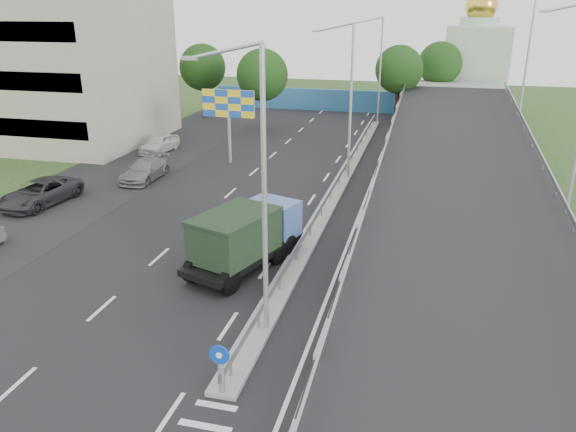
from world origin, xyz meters
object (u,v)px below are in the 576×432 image
(lamp_post_far, at_px, (379,65))
(church, at_px, (475,60))
(sign_bollard, at_px, (221,368))
(parked_car_e, at_px, (159,143))
(dump_truck, at_px, (246,235))
(lamp_post_near, at_px, (259,181))
(parked_car_c, at_px, (40,193))
(parked_car_d, at_px, (145,170))
(billboard, at_px, (229,108))
(lamp_post_mid, at_px, (348,94))

(lamp_post_far, bearing_deg, church, 54.76)
(sign_bollard, height_order, parked_car_e, sign_bollard)
(church, distance_m, parked_car_e, 39.98)
(dump_truck, bearing_deg, lamp_post_near, -47.37)
(parked_car_c, bearing_deg, parked_car_d, 66.01)
(sign_bollard, height_order, parked_car_d, sign_bollard)
(lamp_post_near, xyz_separation_m, parked_car_e, (-15.84, 23.75, -5.08))
(church, height_order, parked_car_d, church)
(billboard, bearing_deg, church, 59.30)
(parked_car_c, height_order, parked_car_e, parked_car_c)
(lamp_post_mid, height_order, lamp_post_far, same)
(parked_car_c, bearing_deg, sign_bollard, -33.59)
(billboard, relative_size, parked_car_c, 1.02)
(dump_truck, distance_m, parked_car_d, 15.84)
(church, bearing_deg, lamp_post_far, -125.24)
(billboard, bearing_deg, parked_car_e, 165.43)
(parked_car_c, distance_m, parked_car_d, 7.19)
(lamp_post_far, height_order, parked_car_d, lamp_post_far)
(parked_car_d, bearing_deg, dump_truck, -46.66)
(billboard, bearing_deg, lamp_post_far, 63.16)
(church, distance_m, parked_car_c, 51.54)
(parked_car_d, bearing_deg, church, 57.35)
(lamp_post_far, xyz_separation_m, parked_car_e, (-15.84, -16.25, -5.08))
(sign_bollard, height_order, billboard, billboard)
(sign_bollard, relative_size, parked_car_d, 0.35)
(lamp_post_near, height_order, lamp_post_far, same)
(church, relative_size, parked_car_d, 2.86)
(lamp_post_near, relative_size, parked_car_d, 2.09)
(parked_car_d, bearing_deg, parked_car_c, -121.24)
(lamp_post_near, relative_size, lamp_post_far, 1.00)
(lamp_post_mid, xyz_separation_m, billboard, (-9.11, 2.00, -1.62))
(sign_bollard, relative_size, billboard, 0.30)
(lamp_post_far, xyz_separation_m, parked_car_c, (-16.92, -29.78, -5.06))
(sign_bollard, bearing_deg, dump_truck, 103.45)
(dump_truck, xyz_separation_m, parked_car_c, (-14.67, 5.10, -0.82))
(parked_car_c, bearing_deg, lamp_post_far, 66.68)
(lamp_post_near, relative_size, church, 0.73)
(lamp_post_far, bearing_deg, billboard, -116.84)
(lamp_post_far, relative_size, parked_car_c, 1.88)
(sign_bollard, distance_m, parked_car_c, 21.91)
(sign_bollard, height_order, lamp_post_mid, lamp_post_mid)
(lamp_post_near, height_order, church, church)
(dump_truck, xyz_separation_m, parked_car_d, (-11.05, 11.32, -0.86))
(lamp_post_mid, distance_m, dump_truck, 15.64)
(lamp_post_mid, xyz_separation_m, dump_truck, (-2.25, -14.88, -4.25))
(parked_car_c, relative_size, parked_car_d, 1.11)
(church, bearing_deg, parked_car_d, -121.68)
(church, bearing_deg, lamp_post_mid, -106.22)
(dump_truck, distance_m, parked_car_c, 15.56)
(dump_truck, relative_size, parked_car_c, 1.27)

